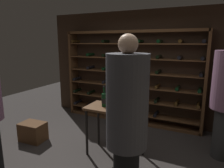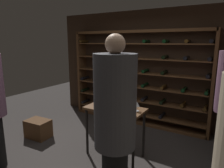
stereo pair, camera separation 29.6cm
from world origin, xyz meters
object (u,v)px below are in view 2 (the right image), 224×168
(person_host_in_suit, at_px, (115,124))
(wine_bottle_green_slim, at_px, (126,102))
(wine_crate, at_px, (38,129))
(wine_glass_stemmed_center, at_px, (137,104))
(tasting_table, at_px, (115,115))
(wine_bottle_amber_reserve, at_px, (104,99))
(wine_bottle_black_capsule, at_px, (131,107))
(wine_rack, at_px, (137,78))

(person_host_in_suit, xyz_separation_m, wine_bottle_green_slim, (-0.45, 1.12, -0.13))
(wine_crate, height_order, wine_bottle_green_slim, wine_bottle_green_slim)
(person_host_in_suit, xyz_separation_m, wine_glass_stemmed_center, (-0.27, 1.15, -0.15))
(tasting_table, relative_size, person_host_in_suit, 0.49)
(wine_bottle_amber_reserve, bearing_deg, wine_crate, -171.72)
(tasting_table, bearing_deg, wine_bottle_black_capsule, -21.63)
(tasting_table, relative_size, wine_bottle_amber_reserve, 2.80)
(wine_bottle_green_slim, bearing_deg, wine_bottle_black_capsule, -41.92)
(wine_crate, height_order, wine_glass_stemmed_center, wine_glass_stemmed_center)
(wine_rack, xyz_separation_m, wine_bottle_amber_reserve, (0.12, -1.57, -0.10))
(tasting_table, height_order, wine_crate, tasting_table)
(wine_bottle_green_slim, relative_size, wine_bottle_black_capsule, 1.14)
(wine_glass_stemmed_center, bearing_deg, wine_rack, 114.53)
(person_host_in_suit, height_order, wine_bottle_amber_reserve, person_host_in_suit)
(wine_rack, distance_m, wine_crate, 2.42)
(wine_bottle_green_slim, bearing_deg, wine_rack, 108.09)
(wine_glass_stemmed_center, bearing_deg, wine_bottle_black_capsule, -94.55)
(wine_bottle_amber_reserve, xyz_separation_m, wine_glass_stemmed_center, (0.58, 0.05, -0.02))
(person_host_in_suit, bearing_deg, wine_bottle_green_slim, -41.72)
(person_host_in_suit, height_order, wine_glass_stemmed_center, person_host_in_suit)
(wine_rack, height_order, wine_bottle_black_capsule, wine_rack)
(wine_bottle_amber_reserve, xyz_separation_m, wine_bottle_black_capsule, (0.56, -0.13, -0.01))
(tasting_table, distance_m, wine_bottle_black_capsule, 0.46)
(tasting_table, xyz_separation_m, wine_bottle_amber_reserve, (-0.20, -0.01, 0.25))
(wine_bottle_green_slim, height_order, wine_glass_stemmed_center, wine_bottle_green_slim)
(wine_rack, distance_m, wine_glass_stemmed_center, 1.68)
(tasting_table, bearing_deg, wine_glass_stemmed_center, 5.92)
(tasting_table, distance_m, wine_bottle_amber_reserve, 0.32)
(wine_bottle_green_slim, xyz_separation_m, wine_glass_stemmed_center, (0.19, 0.03, -0.02))
(tasting_table, relative_size, wine_crate, 2.04)
(wine_crate, distance_m, wine_bottle_black_capsule, 2.20)
(wine_glass_stemmed_center, bearing_deg, tasting_table, -174.08)
(wine_rack, relative_size, wine_crate, 6.96)
(wine_rack, relative_size, tasting_table, 3.41)
(wine_rack, distance_m, wine_bottle_amber_reserve, 1.58)
(wine_rack, height_order, person_host_in_suit, wine_rack)
(wine_rack, xyz_separation_m, wine_bottle_black_capsule, (0.68, -1.70, -0.10))
(wine_bottle_amber_reserve, height_order, wine_bottle_green_slim, wine_bottle_green_slim)
(wine_bottle_amber_reserve, bearing_deg, person_host_in_suit, -52.44)
(wine_rack, height_order, wine_crate, wine_rack)
(tasting_table, bearing_deg, wine_bottle_amber_reserve, -176.50)
(wine_rack, bearing_deg, tasting_table, -78.50)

